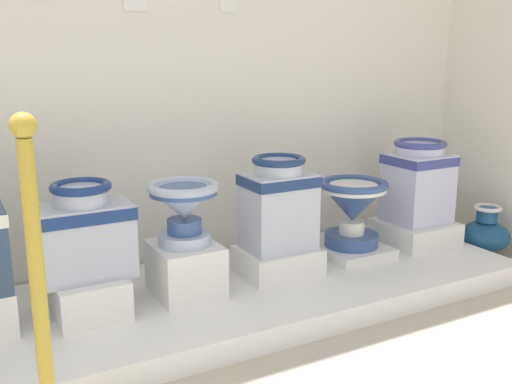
{
  "coord_description": "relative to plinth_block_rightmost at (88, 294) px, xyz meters",
  "views": [
    {
      "loc": [
        0.63,
        -0.35,
        1.18
      ],
      "look_at": [
        1.91,
        1.98,
        0.55
      ],
      "focal_mm": 40.76,
      "sensor_mm": 36.0,
      "label": 1
    }
  ],
  "objects": [
    {
      "name": "antique_toilet_broad_patterned",
      "position": [
        0.95,
        0.02,
        0.29
      ],
      "size": [
        0.34,
        0.26,
        0.47
      ],
      "color": "silver",
      "rests_on": "plinth_block_broad_patterned"
    },
    {
      "name": "plinth_block_squat_floral",
      "position": [
        1.9,
        0.06,
        -0.02
      ],
      "size": [
        0.39,
        0.39,
        0.13
      ],
      "primitive_type": "cube",
      "color": "white",
      "rests_on": "display_platform"
    },
    {
      "name": "plinth_block_tall_cobalt",
      "position": [
        1.44,
        0.06,
        -0.06
      ],
      "size": [
        0.35,
        0.38,
        0.05
      ],
      "primitive_type": "cube",
      "color": "white",
      "rests_on": "display_platform"
    },
    {
      "name": "antique_toilet_squat_floral",
      "position": [
        1.9,
        0.06,
        0.29
      ],
      "size": [
        0.33,
        0.3,
        0.47
      ],
      "color": "silver",
      "rests_on": "plinth_block_squat_floral"
    },
    {
      "name": "display_platform",
      "position": [
        0.71,
        -0.02,
        -0.14
      ],
      "size": [
        2.9,
        0.98,
        0.11
      ],
      "primitive_type": "cube",
      "color": "white",
      "rests_on": "ground_plane"
    },
    {
      "name": "plinth_block_broad_patterned",
      "position": [
        0.95,
        0.02,
        -0.02
      ],
      "size": [
        0.38,
        0.31,
        0.13
      ],
      "primitive_type": "cube",
      "color": "white",
      "rests_on": "display_platform"
    },
    {
      "name": "antique_toilet_rightmost",
      "position": [
        -0.0,
        -0.0,
        0.28
      ],
      "size": [
        0.39,
        0.25,
        0.4
      ],
      "color": "#ACB5CD",
      "rests_on": "plinth_block_rightmost"
    },
    {
      "name": "plinth_block_central_ornate",
      "position": [
        0.44,
        -0.01,
        0.03
      ],
      "size": [
        0.28,
        0.32,
        0.24
      ],
      "primitive_type": "cube",
      "color": "white",
      "rests_on": "display_platform"
    },
    {
      "name": "antique_toilet_tall_cobalt",
      "position": [
        1.44,
        0.06,
        0.2
      ],
      "size": [
        0.37,
        0.37,
        0.36
      ],
      "color": "#365290",
      "rests_on": "plinth_block_tall_cobalt"
    },
    {
      "name": "antique_toilet_central_ornate",
      "position": [
        0.44,
        -0.01,
        0.34
      ],
      "size": [
        0.32,
        0.32,
        0.29
      ],
      "color": "#AFBEDC",
      "rests_on": "plinth_block_central_ornate"
    },
    {
      "name": "decorative_vase_spare",
      "position": [
        2.32,
        -0.1,
        -0.06
      ],
      "size": [
        0.29,
        0.29,
        0.31
      ],
      "color": "white",
      "rests_on": "ground_plane"
    },
    {
      "name": "info_placard_fourth",
      "position": [
        0.91,
        0.48,
        1.26
      ],
      "size": [
        0.1,
        0.01,
        0.12
      ],
      "color": "white"
    },
    {
      "name": "plinth_block_rightmost",
      "position": [
        0.0,
        0.0,
        0.0
      ],
      "size": [
        0.29,
        0.36,
        0.17
      ],
      "primitive_type": "cube",
      "color": "white",
      "rests_on": "display_platform"
    }
  ]
}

